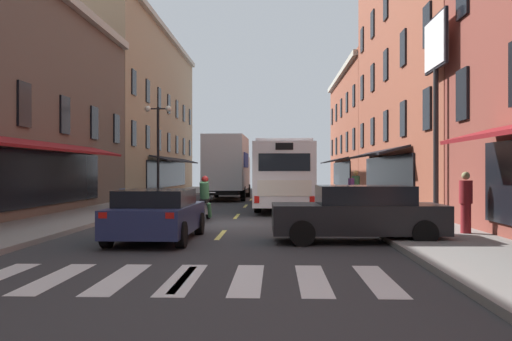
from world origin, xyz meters
TOP-DOWN VIEW (x-y plane):
  - ground_plane at (0.00, 0.00)m, footprint 34.80×80.00m
  - lane_centre_dashes at (0.00, -0.25)m, footprint 0.14×73.90m
  - crosswalk_near at (0.00, -10.00)m, footprint 7.10×2.80m
  - sidewalk_left at (-5.90, 0.00)m, footprint 3.00×80.00m
  - sidewalk_right at (5.90, 0.00)m, footprint 3.00×80.00m
  - billboard_sign at (7.05, -0.23)m, footprint 0.40×2.45m
  - transit_bus at (2.01, 8.57)m, footprint 2.78×11.93m
  - box_truck at (-1.48, 16.03)m, footprint 2.56×8.07m
  - sedan_near at (-1.55, -4.88)m, footprint 2.07×4.26m
  - sedan_mid at (-1.73, 24.78)m, footprint 1.93×4.47m
  - sedan_far at (3.73, -4.94)m, footprint 4.44×2.07m
  - motorcycle_rider at (-1.03, 0.94)m, footprint 0.62×2.07m
  - bicycle_near at (-4.93, 5.39)m, footprint 1.68×0.55m
  - pedestrian_near at (5.16, 5.72)m, footprint 0.52×0.43m
  - pedestrian_mid at (6.77, -4.05)m, footprint 0.36×0.36m
  - street_lamp_twin at (-4.66, 9.81)m, footprint 1.42×0.32m

SIDE VIEW (x-z plane):
  - ground_plane at x=0.00m, z-range -0.10..0.00m
  - lane_centre_dashes at x=0.00m, z-range 0.00..0.01m
  - crosswalk_near at x=0.00m, z-range 0.00..0.01m
  - sidewalk_left at x=-5.90m, z-range 0.00..0.14m
  - sidewalk_right at x=5.90m, z-range 0.00..0.14m
  - bicycle_near at x=-4.93m, z-range 0.05..0.96m
  - sedan_mid at x=-1.73m, z-range 0.02..1.37m
  - sedan_near at x=-1.55m, z-range 0.02..1.37m
  - motorcycle_rider at x=-1.03m, z-range -0.12..1.54m
  - sedan_far at x=3.73m, z-range 0.01..1.47m
  - pedestrian_mid at x=6.77m, z-range 0.16..1.84m
  - pedestrian_near at x=5.16m, z-range 0.19..1.91m
  - transit_bus at x=2.01m, z-range 0.08..3.25m
  - box_truck at x=-1.48m, z-range 0.09..4.06m
  - street_lamp_twin at x=-4.66m, z-range 0.42..5.57m
  - billboard_sign at x=7.05m, z-range 1.87..8.87m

